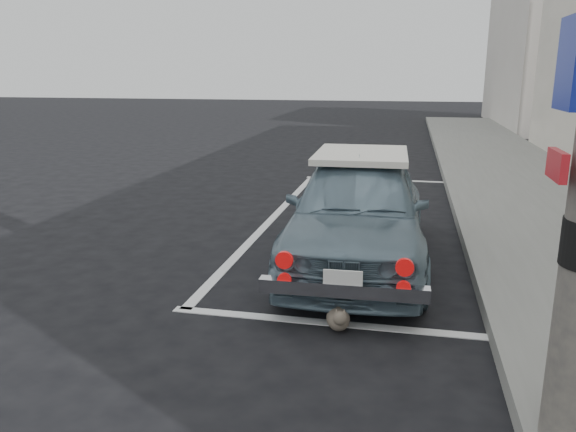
{
  "coord_description": "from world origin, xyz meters",
  "views": [
    {
      "loc": [
        1.06,
        -5.05,
        2.16
      ],
      "look_at": [
        -0.09,
        0.31,
        0.75
      ],
      "focal_mm": 35.0,
      "sensor_mm": 36.0,
      "label": 1
    }
  ],
  "objects": [
    {
      "name": "ground",
      "position": [
        0.0,
        0.0,
        0.0
      ],
      "size": [
        80.0,
        80.0,
        0.0
      ],
      "primitive_type": "plane",
      "color": "black",
      "rests_on": "ground"
    },
    {
      "name": "building_far",
      "position": [
        6.35,
        20.0,
        4.0
      ],
      "size": [
        3.5,
        10.0,
        8.0
      ],
      "primitive_type": "cube",
      "color": "beige",
      "rests_on": "ground"
    },
    {
      "name": "retro_coupe",
      "position": [
        0.54,
        1.21,
        0.65
      ],
      "size": [
        1.61,
        3.81,
        1.28
      ],
      "rotation": [
        0.0,
        0.0,
        0.03
      ],
      "color": "slate",
      "rests_on": "ground"
    },
    {
      "name": "pline_rear",
      "position": [
        0.5,
        -0.5,
        0.0
      ],
      "size": [
        3.0,
        0.12,
        0.01
      ],
      "primitive_type": "cube",
      "color": "silver",
      "rests_on": "ground"
    },
    {
      "name": "pline_front",
      "position": [
        0.5,
        6.5,
        0.0
      ],
      "size": [
        3.0,
        0.12,
        0.01
      ],
      "primitive_type": "cube",
      "color": "silver",
      "rests_on": "ground"
    },
    {
      "name": "cat",
      "position": [
        0.55,
        -0.6,
        0.11
      ],
      "size": [
        0.27,
        0.46,
        0.25
      ],
      "rotation": [
        0.0,
        0.0,
        0.23
      ],
      "color": "#7A6F5D",
      "rests_on": "ground"
    },
    {
      "name": "pline_side",
      "position": [
        -0.9,
        3.0,
        0.0
      ],
      "size": [
        0.12,
        7.0,
        0.01
      ],
      "primitive_type": "cube",
      "color": "silver",
      "rests_on": "ground"
    }
  ]
}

